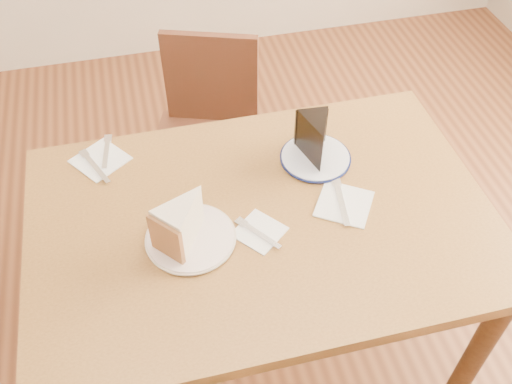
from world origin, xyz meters
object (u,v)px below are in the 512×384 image
(plate_cream, at_px, (191,238))
(plate_navy, at_px, (315,158))
(carrot_cake, at_px, (186,221))
(chocolate_cake, at_px, (316,142))
(chair_far, at_px, (208,139))
(table, at_px, (262,239))

(plate_cream, xyz_separation_m, plate_navy, (0.39, 0.20, 0.00))
(carrot_cake, height_order, chocolate_cake, chocolate_cake)
(plate_navy, bearing_deg, chair_far, 115.90)
(plate_navy, bearing_deg, table, -139.78)
(table, distance_m, chair_far, 0.69)
(chair_far, relative_size, carrot_cake, 6.16)
(plate_navy, bearing_deg, carrot_cake, -153.51)
(plate_cream, bearing_deg, plate_navy, 27.50)
(carrot_cake, bearing_deg, table, 57.37)
(table, height_order, plate_navy, plate_navy)
(table, bearing_deg, carrot_cake, -171.42)
(carrot_cake, distance_m, chocolate_cake, 0.44)
(plate_cream, bearing_deg, chair_far, 77.47)
(plate_navy, relative_size, carrot_cake, 1.45)
(table, xyz_separation_m, plate_cream, (-0.19, -0.04, 0.10))
(chair_far, distance_m, plate_cream, 0.77)
(carrot_cake, relative_size, chocolate_cake, 1.07)
(plate_cream, height_order, carrot_cake, carrot_cake)
(carrot_cake, bearing_deg, plate_cream, 10.24)
(table, xyz_separation_m, plate_navy, (0.20, 0.17, 0.10))
(chair_far, xyz_separation_m, carrot_cake, (-0.16, -0.69, 0.36))
(table, distance_m, chocolate_cake, 0.31)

